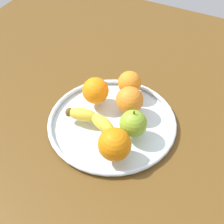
{
  "coord_description": "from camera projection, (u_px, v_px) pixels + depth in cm",
  "views": [
    {
      "loc": [
        -26.56,
        52.35,
        64.53
      ],
      "look_at": [
        0.0,
        0.0,
        4.8
      ],
      "focal_mm": 53.33,
      "sensor_mm": 36.0,
      "label": 1
    }
  ],
  "objects": [
    {
      "name": "ground_plane",
      "position": [
        112.0,
        130.0,
        0.89
      ],
      "size": [
        134.68,
        134.68,
        4.0
      ],
      "primitive_type": "cube",
      "color": "brown"
    },
    {
      "name": "orange_back_left",
      "position": [
        96.0,
        91.0,
        0.89
      ],
      "size": [
        7.14,
        7.14,
        7.14
      ],
      "primitive_type": "sphere",
      "color": "orange",
      "rests_on": "fruit_bowl"
    },
    {
      "name": "orange_center",
      "position": [
        130.0,
        100.0,
        0.86
      ],
      "size": [
        7.21,
        7.21,
        7.21
      ],
      "primitive_type": "sphere",
      "color": "orange",
      "rests_on": "fruit_bowl"
    },
    {
      "name": "orange_back_right",
      "position": [
        115.0,
        144.0,
        0.75
      ],
      "size": [
        7.77,
        7.77,
        7.77
      ],
      "primitive_type": "sphere",
      "color": "orange",
      "rests_on": "fruit_bowl"
    },
    {
      "name": "apple",
      "position": [
        133.0,
        124.0,
        0.8
      ],
      "size": [
        6.84,
        6.84,
        7.64
      ],
      "color": "#84AA2B",
      "rests_on": "fruit_bowl"
    },
    {
      "name": "banana",
      "position": [
        98.0,
        125.0,
        0.82
      ],
      "size": [
        19.15,
        10.75,
        3.34
      ],
      "rotation": [
        0.0,
        0.0,
        -0.36
      ],
      "color": "yellow",
      "rests_on": "fruit_bowl"
    },
    {
      "name": "fruit_bowl",
      "position": [
        112.0,
        122.0,
        0.87
      ],
      "size": [
        33.49,
        33.49,
        1.8
      ],
      "color": "silver",
      "rests_on": "ground_plane"
    },
    {
      "name": "orange_front_right",
      "position": [
        130.0,
        83.0,
        0.91
      ],
      "size": [
        6.51,
        6.51,
        6.51
      ],
      "primitive_type": "sphere",
      "color": "orange",
      "rests_on": "fruit_bowl"
    }
  ]
}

